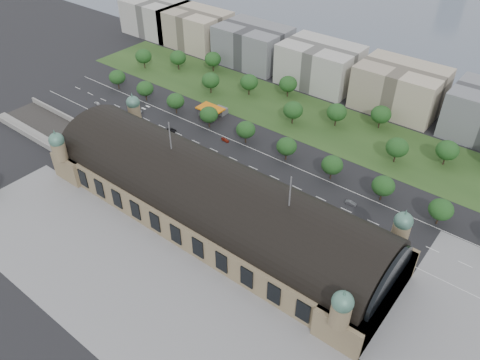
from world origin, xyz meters
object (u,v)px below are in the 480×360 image
Objects in this scene: traffic_car_5 at (351,203)px; parked_car_5 at (198,169)px; traffic_car_3 at (225,140)px; bus_mid at (248,172)px; parked_car_1 at (137,138)px; parked_car_2 at (162,151)px; parked_car_3 at (165,152)px; traffic_car_6 at (373,242)px; bus_east at (284,198)px; parked_car_0 at (151,145)px; bus_west at (254,183)px; traffic_car_2 at (171,130)px; traffic_car_0 at (97,103)px; traffic_car_4 at (251,183)px; parked_car_4 at (166,153)px; petrol_station at (216,110)px; traffic_car_1 at (138,110)px; parked_car_6 at (218,172)px.

traffic_car_5 reaches higher than parked_car_5.
bus_mid reaches higher than traffic_car_3.
parked_car_1 is at bearing 132.02° from traffic_car_3.
parked_car_3 is (1.94, 0.00, 0.05)m from parked_car_2.
bus_east reaches higher than traffic_car_6.
parked_car_0 is 59.16m from bus_west.
traffic_car_0 is at bearing -83.13° from traffic_car_2.
traffic_car_4 is at bearing 76.03° from parked_car_0.
parked_car_3 is at bearing 37.60° from traffic_car_2.
parked_car_4 is at bearing 55.61° from parked_car_1.
petrol_station is 64.52m from traffic_car_4.
traffic_car_0 is 0.88× the size of traffic_car_5.
traffic_car_3 is at bearing 58.48° from bus_mid.
traffic_car_3 is at bearing 159.48° from parked_car_5.
traffic_car_5 is 0.39× the size of bus_mid.
parked_car_3 is at bearing -83.00° from petrol_station.
petrol_station is at bearing 161.83° from parked_car_3.
traffic_car_1 is 37.31m from parked_car_0.
traffic_car_0 is at bearing -89.17° from traffic_car_6.
traffic_car_5 is 47.06m from bus_mid.
traffic_car_0 is 0.90× the size of parked_car_5.
bus_west reaches higher than parked_car_6.
traffic_car_0 is 0.82× the size of traffic_car_6.
traffic_car_1 is 0.47× the size of bus_east.
bus_mid is at bearing -99.83° from traffic_car_1.
petrol_station is 3.03× the size of parked_car_5.
traffic_car_2 is 1.27× the size of parked_car_4.
traffic_car_2 is at bearing -92.61° from traffic_car_6.
traffic_car_0 and traffic_car_6 have the same top height.
parked_car_4 is 0.95× the size of parked_car_6.
parked_car_6 is at bearing -48.29° from petrol_station.
traffic_car_4 is 0.91× the size of traffic_car_6.
parked_car_6 is (14.76, -22.67, 0.01)m from traffic_car_3.
parked_car_4 is 48.78m from bus_west.
parked_car_3 is at bearing 154.84° from traffic_car_3.
parked_car_3 reaches higher than traffic_car_6.
traffic_car_5 reaches higher than parked_car_6.
bus_east reaches higher than traffic_car_4.
traffic_car_6 is 75.05m from parked_car_6.
traffic_car_2 is 17.12m from parked_car_0.
traffic_car_2 is 1.21× the size of parked_car_2.
traffic_car_3 is at bearing 80.60° from traffic_car_5.
parked_car_1 is 20.68m from parked_car_4.
traffic_car_0 reaches higher than traffic_car_3.
traffic_car_2 is 1.20× the size of parked_car_6.
parked_car_1 reaches higher than parked_car_2.
traffic_car_3 is 0.97× the size of traffic_car_4.
parked_car_4 is at bearing -123.15° from parked_car_5.
parked_car_0 is (-4.41, -44.28, -2.18)m from petrol_station.
parked_car_5 is at bearing -86.52° from parked_car_6.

